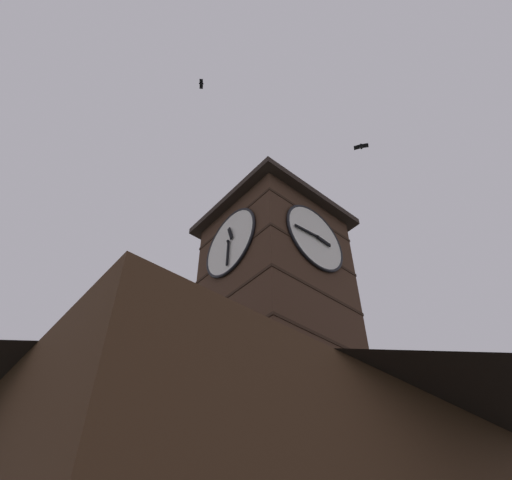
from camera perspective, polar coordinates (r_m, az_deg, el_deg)
name	(u,v)px	position (r m, az deg, el deg)	size (l,w,h in m)	color
clock_tower	(275,277)	(16.01, 2.35, -4.52)	(4.58, 4.58, 9.26)	#422B1E
flying_bird_high	(201,84)	(23.30, -6.75, 18.57)	(0.42, 0.50, 0.13)	black
flying_bird_low	(361,146)	(19.65, 12.80, 11.16)	(0.49, 0.59, 0.15)	black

